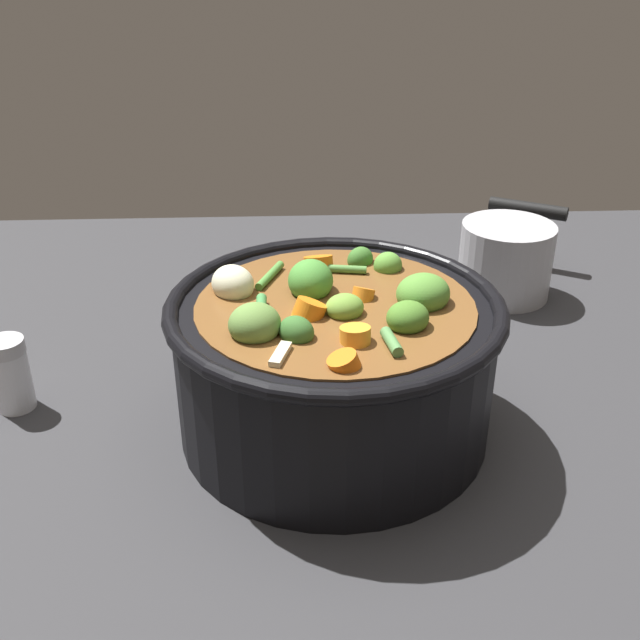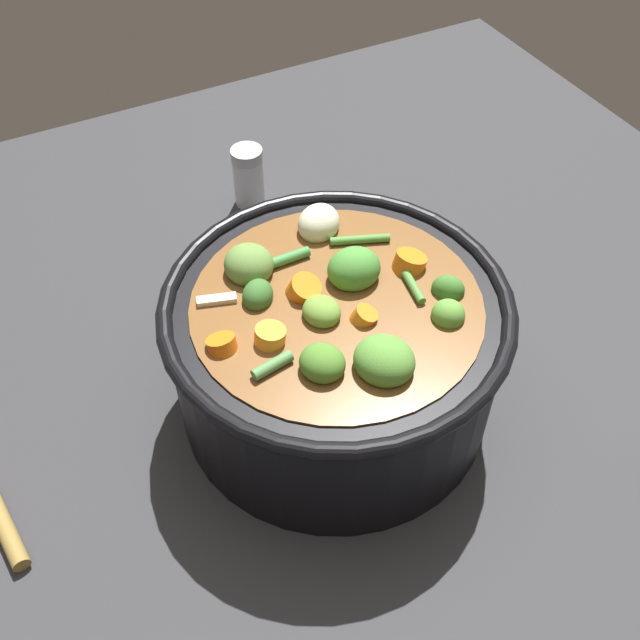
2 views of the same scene
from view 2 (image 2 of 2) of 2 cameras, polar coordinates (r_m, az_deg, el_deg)
The scene contains 3 objects.
ground_plane at distance 0.69m, azimuth 1.10°, elevation -5.96°, with size 1.10×1.10×0.00m, color #2D2D30.
cooking_pot at distance 0.63m, azimuth 1.18°, elevation -2.24°, with size 0.28×0.28×0.15m.
salt_shaker at distance 0.87m, azimuth -5.43°, elevation 10.74°, with size 0.04×0.04×0.07m.
Camera 2 is at (-0.20, -0.36, 0.55)m, focal length 42.35 mm.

